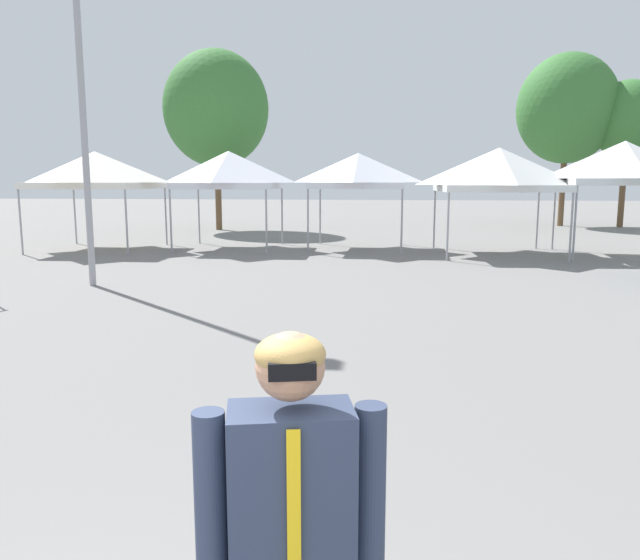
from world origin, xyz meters
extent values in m
cylinder|color=#9E9EA3|center=(-10.15, 16.61, 1.09)|extent=(0.06, 0.06, 2.18)
cylinder|color=#9E9EA3|center=(-6.80, 16.64, 1.09)|extent=(0.06, 0.06, 2.18)
cylinder|color=#9E9EA3|center=(-10.18, 19.95, 1.09)|extent=(0.06, 0.06, 2.18)
cylinder|color=#9E9EA3|center=(-6.83, 19.98, 1.09)|extent=(0.06, 0.06, 2.18)
pyramid|color=white|center=(-8.49, 18.30, 2.67)|extent=(3.55, 3.55, 0.99)
cube|color=white|center=(-8.49, 18.30, 2.08)|extent=(3.51, 3.51, 0.20)
cylinder|color=#9E9EA3|center=(-5.78, 17.57, 1.09)|extent=(0.06, 0.06, 2.17)
cylinder|color=#9E9EA3|center=(-2.76, 17.62, 1.09)|extent=(0.06, 0.06, 2.17)
cylinder|color=#9E9EA3|center=(-5.83, 20.58, 1.09)|extent=(0.06, 0.06, 2.17)
cylinder|color=#9E9EA3|center=(-2.81, 20.63, 1.09)|extent=(0.06, 0.06, 2.17)
pyramid|color=white|center=(-4.30, 19.10, 2.68)|extent=(3.22, 3.22, 1.02)
cube|color=white|center=(-4.30, 19.10, 2.07)|extent=(3.19, 3.19, 0.20)
cylinder|color=#9E9EA3|center=(-1.53, 18.01, 1.09)|extent=(0.06, 0.06, 2.18)
cylinder|color=#9E9EA3|center=(1.35, 17.96, 1.09)|extent=(0.06, 0.06, 2.18)
cylinder|color=#9E9EA3|center=(-1.49, 20.89, 1.09)|extent=(0.06, 0.06, 2.18)
cylinder|color=#9E9EA3|center=(1.40, 20.84, 1.09)|extent=(0.06, 0.06, 2.18)
pyramid|color=white|center=(-0.07, 19.43, 2.65)|extent=(3.08, 3.08, 0.93)
cube|color=white|center=(-0.07, 19.43, 2.08)|extent=(3.05, 3.05, 0.20)
cylinder|color=#9E9EA3|center=(2.61, 16.64, 1.06)|extent=(0.06, 0.06, 2.12)
cylinder|color=#9E9EA3|center=(5.99, 16.79, 1.06)|extent=(0.06, 0.06, 2.12)
cylinder|color=#9E9EA3|center=(2.46, 20.01, 1.06)|extent=(0.06, 0.06, 2.12)
cylinder|color=#9E9EA3|center=(5.83, 20.16, 1.06)|extent=(0.06, 0.06, 2.12)
pyramid|color=white|center=(4.22, 18.40, 2.67)|extent=(3.70, 3.70, 1.10)
cube|color=white|center=(4.22, 18.40, 2.02)|extent=(3.67, 3.67, 0.20)
cylinder|color=#9E9EA3|center=(6.11, 16.89, 1.15)|extent=(0.06, 0.06, 2.31)
cylinder|color=#9E9EA3|center=(6.32, 20.05, 1.15)|extent=(0.06, 0.06, 2.31)
pyramid|color=white|center=(7.79, 18.36, 2.85)|extent=(3.54, 3.54, 1.08)
cube|color=white|center=(7.79, 18.36, 2.21)|extent=(3.51, 3.51, 0.20)
cube|color=#2D3851|center=(0.73, 0.88, 1.22)|extent=(0.46, 0.33, 0.60)
cylinder|color=#2D3851|center=(0.47, 0.82, 1.24)|extent=(0.11, 0.11, 0.56)
cylinder|color=#2D3851|center=(1.00, 0.94, 1.24)|extent=(0.11, 0.11, 0.56)
sphere|color=tan|center=(0.73, 0.88, 1.67)|extent=(0.23, 0.23, 0.23)
ellipsoid|color=tan|center=(0.73, 0.88, 1.71)|extent=(0.23, 0.23, 0.14)
cube|color=black|center=(0.76, 0.78, 1.68)|extent=(0.15, 0.06, 0.06)
cube|color=yellow|center=(0.76, 0.75, 1.27)|extent=(0.05, 0.02, 0.46)
cylinder|color=#9E9EA3|center=(-5.37, 11.56, 4.51)|extent=(0.14, 0.14, 9.01)
cylinder|color=brown|center=(9.36, 30.97, 1.88)|extent=(0.28, 0.28, 3.76)
ellipsoid|color=#387233|center=(9.36, 30.97, 5.66)|extent=(4.75, 4.75, 5.23)
cylinder|color=brown|center=(-6.82, 26.67, 1.76)|extent=(0.28, 0.28, 3.53)
ellipsoid|color=#387233|center=(-6.82, 26.67, 5.39)|extent=(4.66, 4.66, 5.13)
cylinder|color=brown|center=(11.99, 30.38, 1.88)|extent=(0.28, 0.28, 3.76)
ellipsoid|color=#387233|center=(11.99, 30.38, 5.08)|extent=(3.29, 3.29, 3.62)
camera|label=1|loc=(1.05, -1.05, 2.27)|focal=34.82mm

